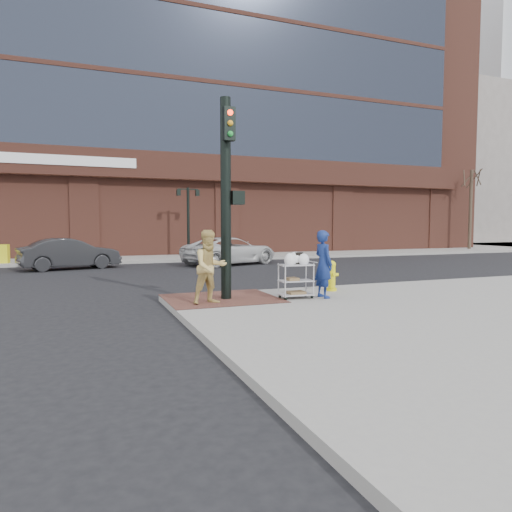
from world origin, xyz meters
name	(u,v)px	position (x,y,z in m)	size (l,w,h in m)	color
ground	(256,309)	(0.00, 0.00, 0.00)	(220.00, 220.00, 0.00)	black
sidewalk_far	(257,244)	(12.50, 32.00, 0.07)	(65.00, 36.00, 0.15)	gray
brick_curb_ramp	(221,298)	(-0.60, 0.90, 0.16)	(2.80, 2.40, 0.01)	#552B28
bank_building	(182,88)	(5.00, 31.00, 14.15)	(42.00, 26.00, 28.00)	brown
filler_block	(434,171)	(40.00, 38.00, 9.00)	(14.00, 20.00, 18.00)	slate
bare_tree_a	(472,168)	(24.00, 16.50, 6.27)	(1.80, 1.80, 7.20)	#382B21
lamp_post	(188,214)	(2.00, 16.00, 2.62)	(1.32, 0.22, 4.00)	black
traffic_signal_pole	(227,192)	(-0.48, 0.77, 2.83)	(0.61, 0.51, 5.00)	black
woman_blue	(323,264)	(1.89, 0.10, 1.02)	(0.63, 0.42, 1.73)	navy
pedestrian_tan	(210,267)	(-1.07, 0.28, 1.03)	(0.85, 0.67, 1.76)	tan
sedan_dark	(70,254)	(-4.34, 12.14, 0.70)	(1.49, 4.28, 1.41)	black
minivan_white	(230,251)	(3.18, 11.76, 0.69)	(2.30, 5.00, 1.39)	silver
utility_cart	(296,278)	(1.19, 0.25, 0.68)	(0.89, 0.56, 1.18)	#A7A7AC
fire_hydrant	(332,275)	(2.72, 1.07, 0.59)	(0.40, 0.28, 0.86)	yellow
newsbox_red	(41,253)	(-5.73, 14.75, 0.61)	(0.39, 0.35, 0.92)	#B41425
newsbox_yellow	(4,254)	(-7.33, 14.84, 0.60)	(0.38, 0.35, 0.91)	yellow
newsbox_blue	(50,251)	(-5.32, 14.90, 0.67)	(0.44, 0.40, 1.05)	navy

